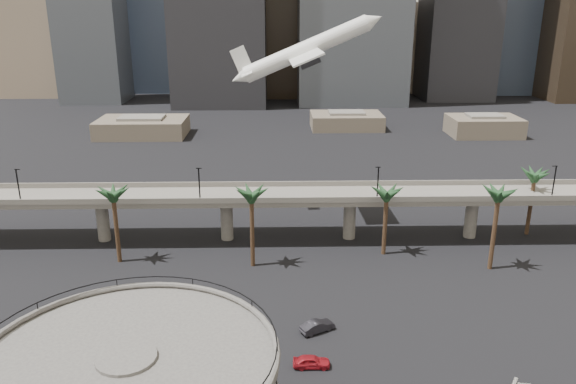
{
  "coord_description": "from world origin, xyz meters",
  "views": [
    {
      "loc": [
        -2.16,
        -38.62,
        40.17
      ],
      "look_at": [
        -0.66,
        28.0,
        17.88
      ],
      "focal_mm": 35.0,
      "sensor_mm": 36.0,
      "label": 1
    }
  ],
  "objects_px": {
    "car_a": "(312,362)",
    "car_b": "(317,326)",
    "overpass": "(288,200)",
    "airborne_jet": "(306,50)"
  },
  "relations": [
    {
      "from": "car_a",
      "to": "car_b",
      "type": "xyz_separation_m",
      "value": [
        1.22,
        7.51,
        0.02
      ]
    },
    {
      "from": "car_a",
      "to": "overpass",
      "type": "bearing_deg",
      "value": 3.27
    },
    {
      "from": "overpass",
      "to": "car_b",
      "type": "relative_size",
      "value": 28.14
    },
    {
      "from": "overpass",
      "to": "car_a",
      "type": "height_order",
      "value": "overpass"
    },
    {
      "from": "airborne_jet",
      "to": "car_b",
      "type": "height_order",
      "value": "airborne_jet"
    },
    {
      "from": "airborne_jet",
      "to": "car_a",
      "type": "bearing_deg",
      "value": -93.76
    },
    {
      "from": "airborne_jet",
      "to": "car_b",
      "type": "bearing_deg",
      "value": -92.61
    },
    {
      "from": "overpass",
      "to": "car_a",
      "type": "distance_m",
      "value": 38.7
    },
    {
      "from": "overpass",
      "to": "car_b",
      "type": "distance_m",
      "value": 31.43
    },
    {
      "from": "overpass",
      "to": "airborne_jet",
      "type": "height_order",
      "value": "airborne_jet"
    }
  ]
}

